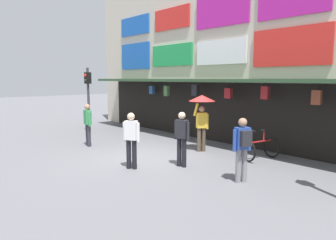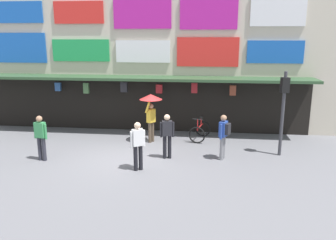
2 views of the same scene
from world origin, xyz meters
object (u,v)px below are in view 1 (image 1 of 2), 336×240
object	(u,v)px
pedestrian_in_purple	(242,145)
pedestrian_in_black	(88,123)
pedestrian_in_yellow	(132,136)
bicycle_parked	(260,148)
pedestrian_in_blue	(182,136)
pedestrian_with_umbrella	(202,107)
traffic_light_near	(88,89)

from	to	relation	value
pedestrian_in_purple	pedestrian_in_black	size ratio (longest dim) A/B	1.00
pedestrian_in_black	pedestrian_in_purple	bearing A→B (deg)	7.63
pedestrian_in_yellow	pedestrian_in_purple	size ratio (longest dim) A/B	1.00
bicycle_parked	pedestrian_in_blue	distance (m)	2.79
pedestrian_in_blue	pedestrian_in_purple	distance (m)	2.07
bicycle_parked	pedestrian_in_blue	xyz separation A→B (m)	(-1.15, -2.48, 0.55)
pedestrian_in_yellow	bicycle_parked	bearing A→B (deg)	61.69
bicycle_parked	pedestrian_with_umbrella	size ratio (longest dim) A/B	0.62
bicycle_parked	pedestrian_in_purple	size ratio (longest dim) A/B	0.77
pedestrian_in_black	pedestrian_in_blue	bearing A→B (deg)	9.36
traffic_light_near	pedestrian_with_umbrella	bearing A→B (deg)	9.50
traffic_light_near	pedestrian_in_yellow	world-z (taller)	traffic_light_near
bicycle_parked	pedestrian_in_blue	bearing A→B (deg)	-114.92
pedestrian_in_blue	pedestrian_in_purple	world-z (taller)	same
traffic_light_near	pedestrian_in_purple	distance (m)	9.60
traffic_light_near	pedestrian_with_umbrella	distance (m)	6.63
pedestrian_in_blue	pedestrian_in_black	bearing A→B (deg)	-170.64
pedestrian_in_yellow	pedestrian_in_black	size ratio (longest dim) A/B	1.00
traffic_light_near	pedestrian_in_black	size ratio (longest dim) A/B	1.90
pedestrian_in_purple	pedestrian_in_black	bearing A→B (deg)	-172.37
traffic_light_near	pedestrian_in_purple	bearing A→B (deg)	-4.17
pedestrian_in_blue	pedestrian_in_black	size ratio (longest dim) A/B	1.00
pedestrian_in_black	traffic_light_near	bearing A→B (deg)	151.67
pedestrian_in_yellow	pedestrian_in_black	distance (m)	3.70
pedestrian_in_yellow	pedestrian_in_black	bearing A→B (deg)	172.30
pedestrian_in_blue	pedestrian_in_black	xyz separation A→B (m)	(-4.52, -0.74, 0.00)
bicycle_parked	pedestrian_in_yellow	distance (m)	4.27
traffic_light_near	bicycle_parked	world-z (taller)	traffic_light_near
bicycle_parked	pedestrian_in_yellow	world-z (taller)	pedestrian_in_yellow
bicycle_parked	pedestrian_in_purple	xyz separation A→B (m)	(0.91, -2.35, 0.59)
pedestrian_in_blue	pedestrian_in_yellow	world-z (taller)	same
pedestrian_in_purple	traffic_light_near	bearing A→B (deg)	175.83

